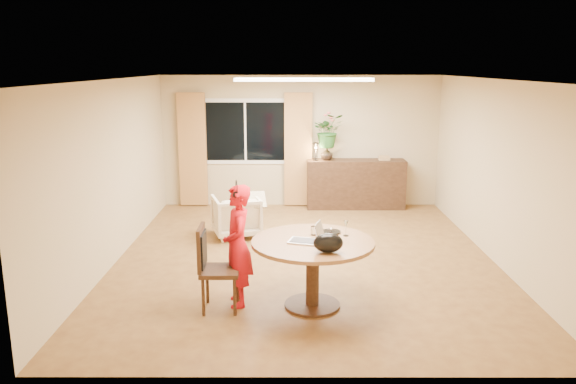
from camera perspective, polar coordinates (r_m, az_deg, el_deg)
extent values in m
plane|color=brown|center=(8.37, 1.71, -6.72)|extent=(6.50, 6.50, 0.00)
plane|color=white|center=(7.89, 1.84, 11.36)|extent=(6.50, 6.50, 0.00)
plane|color=tan|center=(11.24, 1.29, 5.16)|extent=(5.50, 0.00, 5.50)
plane|color=tan|center=(8.41, -17.31, 1.97)|extent=(0.00, 6.50, 6.50)
plane|color=tan|center=(8.57, 20.50, 1.92)|extent=(0.00, 6.50, 6.50)
cube|color=white|center=(11.23, -4.35, 6.15)|extent=(1.70, 0.02, 1.30)
cube|color=black|center=(11.22, -4.36, 6.14)|extent=(1.55, 0.01, 1.15)
cube|color=white|center=(11.22, -4.36, 6.14)|extent=(0.04, 0.01, 1.15)
cube|color=#966131|center=(11.33, -9.67, 4.25)|extent=(0.55, 0.08, 2.25)
cube|color=#966131|center=(11.17, 1.04, 4.30)|extent=(0.55, 0.08, 2.25)
cube|color=white|center=(9.09, 1.61, 11.34)|extent=(2.20, 0.35, 0.05)
cylinder|color=brown|center=(6.52, 2.54, -5.15)|extent=(1.43, 1.43, 0.04)
cylinder|color=black|center=(6.65, 2.51, -8.48)|extent=(0.15, 0.15, 0.77)
cylinder|color=black|center=(6.80, 2.48, -11.38)|extent=(0.66, 0.66, 0.03)
imported|color=red|center=(6.63, -5.13, -5.46)|extent=(0.58, 0.44, 1.45)
imported|color=beige|center=(9.37, -5.28, -2.43)|extent=(0.92, 0.93, 0.69)
cube|color=black|center=(11.22, 6.89, 0.81)|extent=(1.93, 0.47, 0.96)
imported|color=black|center=(11.06, 3.95, 3.89)|extent=(0.24, 0.24, 0.25)
imported|color=#356325|center=(11.00, 4.11, 6.23)|extent=(0.65, 0.58, 0.66)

